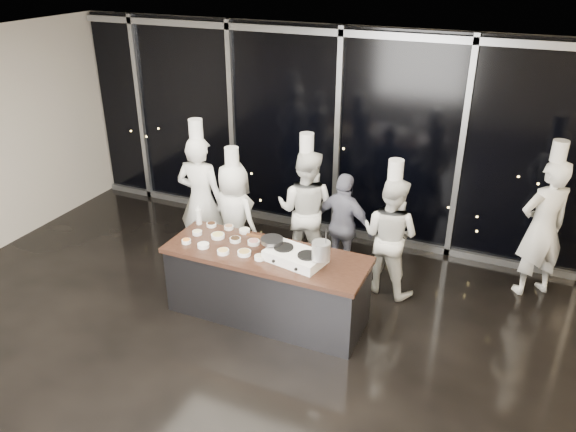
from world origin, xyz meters
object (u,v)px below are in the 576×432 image
at_px(chef_side, 543,227).
at_px(demo_counter, 267,285).
at_px(chef_center, 306,209).
at_px(stove, 295,256).
at_px(chef_right, 390,235).
at_px(stock_pot, 321,251).
at_px(guest, 344,226).
at_px(chef_left, 235,216).
at_px(frying_pan, 271,240).
at_px(chef_far_left, 201,200).

bearing_deg(chef_side, demo_counter, -4.35).
height_order(demo_counter, chef_center, chef_center).
xyz_separation_m(stove, chef_right, (0.81, 1.23, -0.14)).
bearing_deg(stock_pot, guest, 97.96).
relative_size(chef_left, guest, 1.20).
distance_m(chef_left, chef_center, 1.00).
distance_m(demo_counter, chef_left, 1.35).
height_order(stove, chef_left, chef_left).
distance_m(chef_left, chef_right, 2.15).
bearing_deg(stove, guest, 95.82).
relative_size(stove, chef_right, 0.40).
distance_m(demo_counter, chef_center, 1.42).
xyz_separation_m(frying_pan, guest, (0.48, 1.30, -0.31)).
bearing_deg(stock_pot, chef_left, 148.65).
xyz_separation_m(demo_counter, chef_center, (-0.04, 1.35, 0.43)).
xyz_separation_m(demo_counter, stock_pot, (0.73, -0.10, 0.69)).
bearing_deg(frying_pan, stock_pot, -0.21).
height_order(stove, chef_side, chef_side).
bearing_deg(chef_center, guest, 175.97).
relative_size(stock_pot, chef_far_left, 0.10).
height_order(chef_left, chef_side, chef_side).
height_order(stove, chef_far_left, chef_far_left).
height_order(stove, guest, guest).
relative_size(stove, chef_side, 0.35).
bearing_deg(stove, chef_right, 67.94).
distance_m(stock_pot, chef_far_left, 2.39).
bearing_deg(chef_far_left, chef_left, 177.36).
height_order(demo_counter, chef_side, chef_side).
bearing_deg(demo_counter, chef_center, 91.66).
xyz_separation_m(stock_pot, chef_left, (-1.66, 1.01, -0.35)).
xyz_separation_m(stove, stock_pot, (0.33, -0.06, 0.18)).
xyz_separation_m(stove, chef_far_left, (-1.84, 0.93, -0.00)).
height_order(demo_counter, chef_left, chef_left).
relative_size(chef_left, chef_center, 0.91).
bearing_deg(chef_center, frying_pan, 90.98).
xyz_separation_m(chef_far_left, chef_right, (2.65, 0.29, -0.14)).
xyz_separation_m(chef_center, guest, (0.57, -0.01, -0.14)).
bearing_deg(stove, chef_far_left, 164.44).
distance_m(chef_far_left, chef_right, 2.67).
relative_size(demo_counter, guest, 1.64).
bearing_deg(guest, frying_pan, 83.63).
relative_size(stock_pot, chef_left, 0.11).
relative_size(demo_counter, chef_right, 1.33).
distance_m(stock_pot, chef_side, 3.03).
height_order(stock_pot, chef_side, chef_side).
bearing_deg(chef_right, chef_side, -143.46).
distance_m(chef_far_left, chef_center, 1.48).
xyz_separation_m(guest, chef_side, (2.45, 0.58, 0.21)).
height_order(demo_counter, stock_pot, stock_pot).
bearing_deg(stock_pot, chef_center, 117.90).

